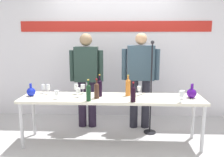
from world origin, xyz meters
name	(u,v)px	position (x,y,z in m)	size (l,w,h in m)	color
ground_plane	(112,143)	(0.00, 0.00, 0.00)	(10.00, 10.00, 0.00)	#B6B4B7
back_wall	(115,41)	(0.00, 1.30, 1.50)	(5.22, 0.11, 3.00)	silver
display_table	(112,101)	(0.00, 0.00, 0.67)	(2.69, 0.57, 0.72)	silver
decanter_blue_left	(31,92)	(-1.21, 0.01, 0.79)	(0.13, 0.13, 0.19)	#1626BE
decanter_blue_right	(192,93)	(1.17, 0.01, 0.80)	(0.14, 0.14, 0.21)	#460F87
presenter_left	(87,75)	(-0.47, 0.65, 0.94)	(0.59, 0.22, 1.65)	black
presenter_right	(140,74)	(0.47, 0.65, 0.96)	(0.65, 0.22, 1.66)	#22222D
wine_bottle_0	(133,93)	(0.31, -0.23, 0.84)	(0.07, 0.07, 0.28)	black
wine_bottle_1	(97,90)	(-0.21, -0.07, 0.85)	(0.07, 0.07, 0.29)	#43281D
wine_bottle_2	(100,87)	(-0.18, 0.04, 0.86)	(0.07, 0.07, 0.34)	black
wine_bottle_3	(128,87)	(0.24, 0.11, 0.86)	(0.07, 0.07, 0.32)	orange
wine_bottle_4	(88,92)	(-0.31, -0.22, 0.85)	(0.07, 0.07, 0.31)	#13361C
wine_glass_left_0	(83,87)	(-0.46, 0.18, 0.83)	(0.07, 0.07, 0.15)	white
wine_glass_left_1	(48,87)	(-0.99, 0.15, 0.83)	(0.06, 0.06, 0.15)	white
wine_glass_left_2	(57,93)	(-0.78, -0.14, 0.81)	(0.06, 0.06, 0.13)	white
wine_glass_left_3	(43,87)	(-1.08, 0.18, 0.82)	(0.06, 0.06, 0.14)	white
wine_glass_left_4	(78,90)	(-0.49, -0.02, 0.82)	(0.07, 0.07, 0.14)	white
wine_glass_left_5	(76,87)	(-0.56, 0.15, 0.84)	(0.07, 0.07, 0.16)	white
wine_glass_right_0	(139,89)	(0.41, 0.11, 0.83)	(0.06, 0.06, 0.15)	white
wine_glass_right_1	(181,94)	(0.96, -0.22, 0.83)	(0.06, 0.06, 0.16)	white
wine_glass_right_2	(183,93)	(1.02, -0.07, 0.81)	(0.06, 0.06, 0.13)	white
microphone_stand	(151,103)	(0.63, 0.40, 0.52)	(0.20, 0.20, 1.54)	black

